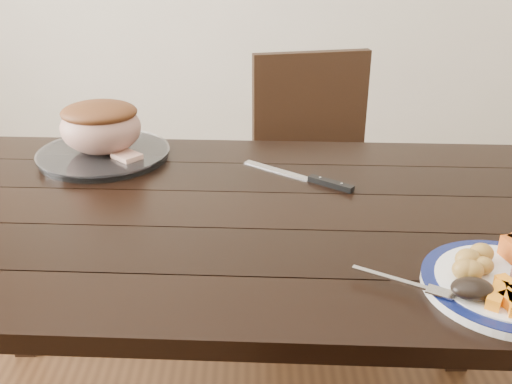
{
  "coord_description": "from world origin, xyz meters",
  "views": [
    {
      "loc": [
        0.08,
        -1.14,
        1.32
      ],
      "look_at": [
        0.08,
        -0.02,
        0.8
      ],
      "focal_mm": 40.0,
      "sensor_mm": 36.0,
      "label": 1
    }
  ],
  "objects_px": {
    "fork": "(409,284)",
    "chair_far": "(317,172)",
    "dinner_plate": "(506,286)",
    "serving_platter": "(104,155)",
    "carving_knife": "(317,180)",
    "roast_joint": "(101,128)",
    "dining_table": "(221,244)"
  },
  "relations": [
    {
      "from": "dining_table",
      "to": "fork",
      "type": "height_order",
      "value": "fork"
    },
    {
      "from": "chair_far",
      "to": "roast_joint",
      "type": "bearing_deg",
      "value": 23.03
    },
    {
      "from": "chair_far",
      "to": "serving_platter",
      "type": "height_order",
      "value": "chair_far"
    },
    {
      "from": "fork",
      "to": "chair_far",
      "type": "bearing_deg",
      "value": 122.56
    },
    {
      "from": "chair_far",
      "to": "fork",
      "type": "height_order",
      "value": "chair_far"
    },
    {
      "from": "chair_far",
      "to": "dinner_plate",
      "type": "bearing_deg",
      "value": 90.34
    },
    {
      "from": "dinner_plate",
      "to": "roast_joint",
      "type": "relative_size",
      "value": 1.35
    },
    {
      "from": "serving_platter",
      "to": "roast_joint",
      "type": "relative_size",
      "value": 1.62
    },
    {
      "from": "fork",
      "to": "carving_knife",
      "type": "bearing_deg",
      "value": 133.59
    },
    {
      "from": "chair_far",
      "to": "fork",
      "type": "relative_size",
      "value": 5.73
    },
    {
      "from": "serving_platter",
      "to": "fork",
      "type": "relative_size",
      "value": 2.13
    },
    {
      "from": "fork",
      "to": "roast_joint",
      "type": "height_order",
      "value": "roast_joint"
    },
    {
      "from": "carving_knife",
      "to": "roast_joint",
      "type": "bearing_deg",
      "value": -158.75
    },
    {
      "from": "dinner_plate",
      "to": "fork",
      "type": "bearing_deg",
      "value": -176.5
    },
    {
      "from": "chair_far",
      "to": "fork",
      "type": "distance_m",
      "value": 1.09
    },
    {
      "from": "roast_joint",
      "to": "carving_knife",
      "type": "height_order",
      "value": "roast_joint"
    },
    {
      "from": "chair_far",
      "to": "roast_joint",
      "type": "xyz_separation_m",
      "value": [
        -0.63,
        -0.43,
        0.31
      ]
    },
    {
      "from": "chair_far",
      "to": "dinner_plate",
      "type": "distance_m",
      "value": 1.1
    },
    {
      "from": "dinner_plate",
      "to": "carving_knife",
      "type": "height_order",
      "value": "dinner_plate"
    },
    {
      "from": "chair_far",
      "to": "carving_knife",
      "type": "bearing_deg",
      "value": 72.2
    },
    {
      "from": "dinner_plate",
      "to": "serving_platter",
      "type": "xyz_separation_m",
      "value": [
        -0.85,
        0.62,
        0.0
      ]
    },
    {
      "from": "carving_knife",
      "to": "dinner_plate",
      "type": "bearing_deg",
      "value": -20.95
    },
    {
      "from": "chair_far",
      "to": "fork",
      "type": "bearing_deg",
      "value": 81.11
    },
    {
      "from": "serving_platter",
      "to": "carving_knife",
      "type": "xyz_separation_m",
      "value": [
        0.56,
        -0.16,
        -0.0
      ]
    },
    {
      "from": "roast_joint",
      "to": "fork",
      "type": "bearing_deg",
      "value": -43.22
    },
    {
      "from": "chair_far",
      "to": "roast_joint",
      "type": "height_order",
      "value": "chair_far"
    },
    {
      "from": "serving_platter",
      "to": "roast_joint",
      "type": "bearing_deg",
      "value": 0.0
    },
    {
      "from": "dinner_plate",
      "to": "fork",
      "type": "xyz_separation_m",
      "value": [
        -0.17,
        -0.01,
        0.01
      ]
    },
    {
      "from": "dinner_plate",
      "to": "serving_platter",
      "type": "distance_m",
      "value": 1.05
    },
    {
      "from": "dining_table",
      "to": "fork",
      "type": "relative_size",
      "value": 10.12
    },
    {
      "from": "roast_joint",
      "to": "dinner_plate",
      "type": "bearing_deg",
      "value": -36.36
    },
    {
      "from": "dining_table",
      "to": "chair_far",
      "type": "relative_size",
      "value": 1.77
    }
  ]
}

